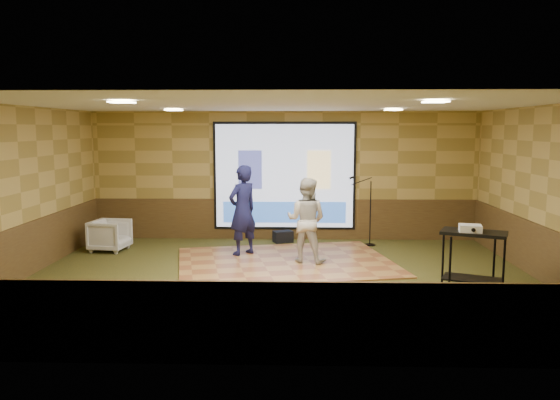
{
  "coord_description": "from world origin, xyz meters",
  "views": [
    {
      "loc": [
        0.26,
        -9.24,
        2.6
      ],
      "look_at": [
        -0.02,
        0.67,
        1.3
      ],
      "focal_mm": 35.0,
      "sensor_mm": 36.0,
      "label": 1
    }
  ],
  "objects_px": {
    "player_right": "(306,220)",
    "duffel_bag": "(283,237)",
    "dance_floor": "(285,262)",
    "projector": "(470,228)",
    "player_left": "(243,210)",
    "projector_screen": "(284,177)",
    "mic_stand": "(368,223)",
    "banquet_chair": "(110,235)",
    "av_table": "(473,250)"
  },
  "relations": [
    {
      "from": "projector",
      "to": "mic_stand",
      "type": "bearing_deg",
      "value": 118.52
    },
    {
      "from": "player_left",
      "to": "duffel_bag",
      "type": "relative_size",
      "value": 4.35
    },
    {
      "from": "player_right",
      "to": "projector",
      "type": "distance_m",
      "value": 3.21
    },
    {
      "from": "projector_screen",
      "to": "duffel_bag",
      "type": "relative_size",
      "value": 7.85
    },
    {
      "from": "projector",
      "to": "banquet_chair",
      "type": "bearing_deg",
      "value": 168.06
    },
    {
      "from": "projector",
      "to": "mic_stand",
      "type": "xyz_separation_m",
      "value": [
        -1.09,
        3.69,
        -0.58
      ]
    },
    {
      "from": "projector_screen",
      "to": "projector",
      "type": "xyz_separation_m",
      "value": [
        2.96,
        -4.31,
        -0.4
      ]
    },
    {
      "from": "dance_floor",
      "to": "player_right",
      "type": "xyz_separation_m",
      "value": [
        0.4,
        -0.03,
        0.83
      ]
    },
    {
      "from": "dance_floor",
      "to": "player_left",
      "type": "height_order",
      "value": "player_left"
    },
    {
      "from": "player_left",
      "to": "mic_stand",
      "type": "height_order",
      "value": "player_left"
    },
    {
      "from": "dance_floor",
      "to": "duffel_bag",
      "type": "distance_m",
      "value": 1.93
    },
    {
      "from": "av_table",
      "to": "duffel_bag",
      "type": "height_order",
      "value": "av_table"
    },
    {
      "from": "mic_stand",
      "to": "projector_screen",
      "type": "bearing_deg",
      "value": 149.45
    },
    {
      "from": "projector_screen",
      "to": "player_left",
      "type": "height_order",
      "value": "projector_screen"
    },
    {
      "from": "player_left",
      "to": "banquet_chair",
      "type": "distance_m",
      "value": 2.97
    },
    {
      "from": "player_left",
      "to": "av_table",
      "type": "bearing_deg",
      "value": 101.88
    },
    {
      "from": "player_left",
      "to": "dance_floor",
      "type": "bearing_deg",
      "value": 103.16
    },
    {
      "from": "projector_screen",
      "to": "dance_floor",
      "type": "distance_m",
      "value": 2.7
    },
    {
      "from": "player_right",
      "to": "duffel_bag",
      "type": "xyz_separation_m",
      "value": [
        -0.49,
        1.95,
        -0.72
      ]
    },
    {
      "from": "player_left",
      "to": "projector_screen",
      "type": "bearing_deg",
      "value": -160.17
    },
    {
      "from": "projector_screen",
      "to": "player_right",
      "type": "height_order",
      "value": "projector_screen"
    },
    {
      "from": "player_left",
      "to": "mic_stand",
      "type": "relative_size",
      "value": 1.18
    },
    {
      "from": "projector_screen",
      "to": "player_right",
      "type": "distance_m",
      "value": 2.43
    },
    {
      "from": "player_left",
      "to": "projector",
      "type": "height_order",
      "value": "player_left"
    },
    {
      "from": "projector_screen",
      "to": "dance_floor",
      "type": "bearing_deg",
      "value": -88.3
    },
    {
      "from": "dance_floor",
      "to": "projector",
      "type": "xyz_separation_m",
      "value": [
        2.89,
        -2.04,
        1.06
      ]
    },
    {
      "from": "projector_screen",
      "to": "banquet_chair",
      "type": "height_order",
      "value": "projector_screen"
    },
    {
      "from": "dance_floor",
      "to": "projector_screen",
      "type": "bearing_deg",
      "value": 91.7
    },
    {
      "from": "dance_floor",
      "to": "banquet_chair",
      "type": "bearing_deg",
      "value": 166.1
    },
    {
      "from": "player_left",
      "to": "mic_stand",
      "type": "xyz_separation_m",
      "value": [
        2.69,
        1.09,
        -0.45
      ]
    },
    {
      "from": "projector",
      "to": "player_right",
      "type": "bearing_deg",
      "value": 153.22
    },
    {
      "from": "av_table",
      "to": "duffel_bag",
      "type": "xyz_separation_m",
      "value": [
        -3.06,
        3.92,
        -0.59
      ]
    },
    {
      "from": "projector",
      "to": "player_left",
      "type": "bearing_deg",
      "value": 157.56
    },
    {
      "from": "dance_floor",
      "to": "projector",
      "type": "bearing_deg",
      "value": -35.24
    },
    {
      "from": "dance_floor",
      "to": "mic_stand",
      "type": "distance_m",
      "value": 2.49
    },
    {
      "from": "av_table",
      "to": "projector_screen",
      "type": "bearing_deg",
      "value": 125.45
    },
    {
      "from": "player_left",
      "to": "duffel_bag",
      "type": "distance_m",
      "value": 1.77
    },
    {
      "from": "duffel_bag",
      "to": "mic_stand",
      "type": "bearing_deg",
      "value": -8.07
    },
    {
      "from": "duffel_bag",
      "to": "banquet_chair",
      "type": "bearing_deg",
      "value": -165.0
    },
    {
      "from": "player_left",
      "to": "player_right",
      "type": "xyz_separation_m",
      "value": [
        1.29,
        -0.59,
        -0.1
      ]
    },
    {
      "from": "mic_stand",
      "to": "player_left",
      "type": "bearing_deg",
      "value": -170.33
    },
    {
      "from": "projector",
      "to": "duffel_bag",
      "type": "relative_size",
      "value": 0.78
    },
    {
      "from": "projector_screen",
      "to": "dance_floor",
      "type": "xyz_separation_m",
      "value": [
        0.07,
        -2.27,
        -1.46
      ]
    },
    {
      "from": "dance_floor",
      "to": "mic_stand",
      "type": "relative_size",
      "value": 2.62
    },
    {
      "from": "projector",
      "to": "av_table",
      "type": "bearing_deg",
      "value": 43.83
    },
    {
      "from": "player_left",
      "to": "av_table",
      "type": "distance_m",
      "value": 4.63
    },
    {
      "from": "projector",
      "to": "mic_stand",
      "type": "distance_m",
      "value": 3.89
    },
    {
      "from": "player_left",
      "to": "duffel_bag",
      "type": "bearing_deg",
      "value": -164.81
    },
    {
      "from": "player_left",
      "to": "duffel_bag",
      "type": "height_order",
      "value": "player_left"
    },
    {
      "from": "av_table",
      "to": "player_left",
      "type": "bearing_deg",
      "value": 146.43
    }
  ]
}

